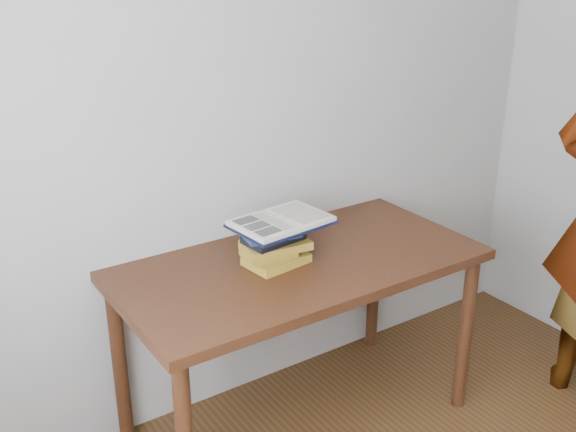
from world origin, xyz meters
TOP-DOWN VIEW (x-y plane):
  - desk at (0.11, 1.38)m, footprint 1.49×0.75m
  - book_stack at (0.01, 1.41)m, footprint 0.28×0.20m
  - open_book at (0.05, 1.42)m, footprint 0.40×0.30m

SIDE VIEW (x-z plane):
  - desk at x=0.11m, z-range 0.30..1.10m
  - book_stack at x=0.01m, z-range 0.80..0.95m
  - open_book at x=0.05m, z-range 0.95..0.98m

